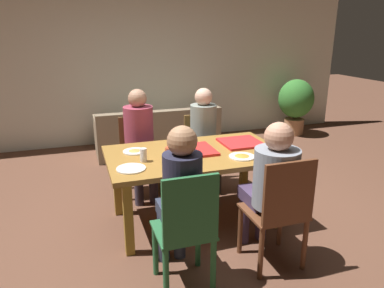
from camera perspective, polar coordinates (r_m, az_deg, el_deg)
ground_plane at (r=3.79m, az=0.48°, el=-11.86°), size 20.00×20.00×0.00m
back_wall at (r=6.26m, az=-8.67°, el=12.97°), size 7.76×0.12×2.76m
dining_table at (r=3.52m, az=0.51°, el=-2.68°), size 1.69×1.00×0.73m
chair_0 at (r=2.63m, az=-0.89°, el=-13.39°), size 0.42×0.40×0.96m
person_0 at (r=2.66m, az=-1.92°, el=-7.85°), size 0.28×0.53×1.25m
chair_1 at (r=4.32m, az=-8.42°, el=-1.24°), size 0.43×0.39×0.89m
person_1 at (r=4.13m, az=-8.25°, el=1.40°), size 0.33×0.54×1.24m
chair_2 at (r=4.50m, az=1.44°, el=-0.66°), size 0.38×0.41×0.86m
person_2 at (r=4.31m, az=2.02°, el=2.12°), size 0.31×0.49×1.22m
chair_3 at (r=2.95m, az=13.73°, el=-10.04°), size 0.45×0.43×0.96m
person_3 at (r=2.98m, az=12.49°, el=-5.59°), size 0.36×0.56×1.21m
pizza_box_0 at (r=3.52m, az=0.14°, el=-0.99°), size 0.41×0.41×0.02m
pizza_box_1 at (r=3.79m, az=7.74°, el=0.22°), size 0.40×0.40×0.03m
plate_0 at (r=3.55m, az=-9.05°, el=-1.10°), size 0.23×0.23×0.03m
plate_1 at (r=3.12m, az=-9.61°, el=-3.85°), size 0.25×0.25×0.01m
plate_2 at (r=3.39m, az=7.90°, el=-1.92°), size 0.24×0.24×0.03m
drinking_glass_0 at (r=3.27m, az=-7.69°, el=-1.73°), size 0.06×0.06×0.12m
drinking_glass_1 at (r=3.26m, az=-3.70°, el=-1.61°), size 0.06×0.06×0.13m
couch at (r=5.73m, az=-5.50°, el=1.39°), size 1.89×0.76×0.72m
potted_plant at (r=6.89m, az=16.08°, el=6.41°), size 0.64×0.64×1.02m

